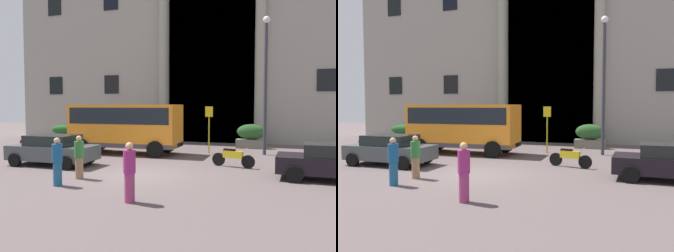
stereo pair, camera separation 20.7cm
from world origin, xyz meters
The scene contains 14 objects.
ground_plane centered at (0.00, 0.00, -0.06)m, with size 80.00×64.00×0.12m, color #5C4E4E.
office_building_facade centered at (0.00, 17.48, 10.17)m, with size 33.61×9.62×20.35m.
orange_minibus centered at (-3.24, 5.50, 1.68)m, with size 6.37×2.65×2.83m.
bus_stop_sign centered at (1.29, 7.24, 1.68)m, with size 0.44×0.08×2.72m.
hedge_planter_far_west centered at (-11.21, 10.73, 0.59)m, with size 2.14×0.75×1.23m.
hedge_planter_entrance_left centered at (-5.58, 10.41, 0.72)m, with size 1.95×0.72×1.49m.
hedge_planter_east centered at (3.40, 10.39, 0.75)m, with size 1.92×0.78×1.56m.
parked_sedan_second centered at (-4.74, 0.83, 0.73)m, with size 4.04×2.08×1.41m.
scooter_by_planter centered at (3.28, 3.00, 0.46)m, with size 1.99×0.73×0.89m.
motorcycle_far_end centered at (-8.23, 3.18, 0.46)m, with size 2.00×0.55×0.89m.
pedestrian_man_crossing centered at (1.36, -3.79, 0.88)m, with size 0.36×0.36×1.75m.
pedestrian_man_red_shirt centered at (-1.86, -1.42, 0.83)m, with size 0.36×0.36×1.65m.
pedestrian_child_trailing centered at (-1.91, -2.68, 0.85)m, with size 0.36×0.36×1.68m.
lamppost_plaza_centre centered at (4.42, 7.53, 4.48)m, with size 0.40×0.40×7.71m.
Camera 1 is at (5.66, -12.95, 2.82)m, focal length 37.76 mm.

